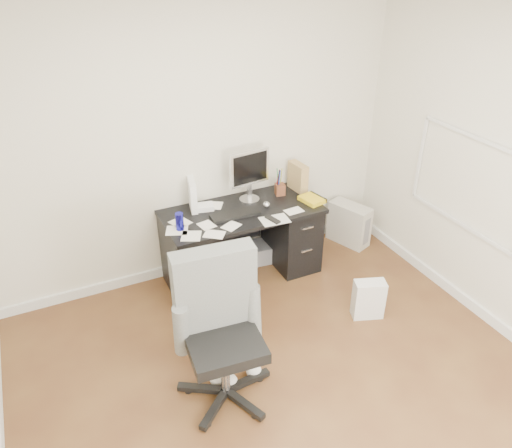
{
  "coord_description": "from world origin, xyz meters",
  "views": [
    {
      "loc": [
        -1.36,
        -2.14,
        3.01
      ],
      "look_at": [
        0.23,
        1.2,
        0.85
      ],
      "focal_mm": 35.0,
      "sensor_mm": 36.0,
      "label": 1
    }
  ],
  "objects_px": {
    "desk": "(242,241)",
    "lcd_monitor": "(249,176)",
    "office_chair": "(224,336)",
    "wicker_basket": "(225,325)",
    "keyboard": "(235,214)",
    "pc_tower": "(349,224)"
  },
  "relations": [
    {
      "from": "desk",
      "to": "lcd_monitor",
      "type": "height_order",
      "value": "lcd_monitor"
    },
    {
      "from": "office_chair",
      "to": "wicker_basket",
      "type": "height_order",
      "value": "office_chair"
    },
    {
      "from": "keyboard",
      "to": "office_chair",
      "type": "relative_size",
      "value": 0.38
    },
    {
      "from": "lcd_monitor",
      "to": "pc_tower",
      "type": "height_order",
      "value": "lcd_monitor"
    },
    {
      "from": "pc_tower",
      "to": "wicker_basket",
      "type": "relative_size",
      "value": 1.11
    },
    {
      "from": "wicker_basket",
      "to": "lcd_monitor",
      "type": "bearing_deg",
      "value": 55.48
    },
    {
      "from": "lcd_monitor",
      "to": "office_chair",
      "type": "relative_size",
      "value": 0.44
    },
    {
      "from": "pc_tower",
      "to": "wicker_basket",
      "type": "height_order",
      "value": "pc_tower"
    },
    {
      "from": "keyboard",
      "to": "wicker_basket",
      "type": "xyz_separation_m",
      "value": [
        -0.44,
        -0.78,
        -0.56
      ]
    },
    {
      "from": "keyboard",
      "to": "office_chair",
      "type": "distance_m",
      "value": 1.44
    },
    {
      "from": "pc_tower",
      "to": "wicker_basket",
      "type": "bearing_deg",
      "value": -174.39
    },
    {
      "from": "office_chair",
      "to": "wicker_basket",
      "type": "distance_m",
      "value": 0.66
    },
    {
      "from": "desk",
      "to": "wicker_basket",
      "type": "bearing_deg",
      "value": -122.39
    },
    {
      "from": "office_chair",
      "to": "wicker_basket",
      "type": "relative_size",
      "value": 2.87
    },
    {
      "from": "lcd_monitor",
      "to": "keyboard",
      "type": "bearing_deg",
      "value": -145.86
    },
    {
      "from": "pc_tower",
      "to": "wicker_basket",
      "type": "xyz_separation_m",
      "value": [
        -1.86,
        -0.92,
        -0.02
      ]
    },
    {
      "from": "lcd_monitor",
      "to": "keyboard",
      "type": "xyz_separation_m",
      "value": [
        -0.25,
        -0.22,
        -0.25
      ]
    },
    {
      "from": "desk",
      "to": "pc_tower",
      "type": "bearing_deg",
      "value": 2.94
    },
    {
      "from": "desk",
      "to": "lcd_monitor",
      "type": "distance_m",
      "value": 0.65
    },
    {
      "from": "desk",
      "to": "pc_tower",
      "type": "xyz_separation_m",
      "value": [
        1.32,
        0.07,
        -0.17
      ]
    },
    {
      "from": "keyboard",
      "to": "pc_tower",
      "type": "height_order",
      "value": "keyboard"
    },
    {
      "from": "lcd_monitor",
      "to": "wicker_basket",
      "type": "distance_m",
      "value": 1.45
    }
  ]
}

